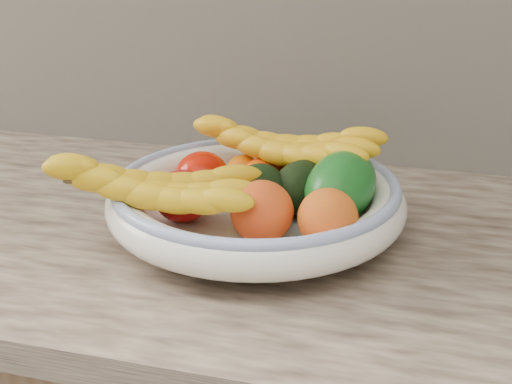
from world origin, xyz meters
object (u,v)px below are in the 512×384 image
object	(u,v)px
fruit_bowl	(256,200)
green_mango	(341,187)
banana_bunch_front	(152,193)
banana_bunch_back	(282,152)

from	to	relation	value
fruit_bowl	green_mango	size ratio (longest dim) A/B	3.01
green_mango	banana_bunch_front	bearing A→B (deg)	-145.47
fruit_bowl	green_mango	xyz separation A→B (m)	(0.11, 0.01, 0.03)
fruit_bowl	banana_bunch_front	bearing A→B (deg)	-139.44
green_mango	banana_bunch_back	world-z (taller)	green_mango
banana_bunch_back	banana_bunch_front	bearing A→B (deg)	-114.30
banana_bunch_back	banana_bunch_front	xyz separation A→B (m)	(-0.12, -0.18, -0.01)
green_mango	fruit_bowl	bearing A→B (deg)	-166.23
fruit_bowl	banana_bunch_front	world-z (taller)	banana_bunch_front
green_mango	banana_bunch_back	xyz separation A→B (m)	(-0.10, 0.08, 0.01)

